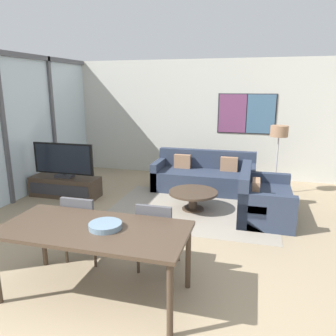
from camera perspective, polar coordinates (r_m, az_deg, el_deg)
name	(u,v)px	position (r m, az deg, el deg)	size (l,w,h in m)	color
wall_back	(205,119)	(8.09, 6.53, 8.50)	(7.43, 0.09, 2.80)	silver
window_wall_left	(2,123)	(6.69, -26.94, 7.04)	(0.07, 6.03, 2.80)	silver
area_rug	(193,209)	(6.01, 4.36, -7.20)	(2.97, 2.17, 0.01)	gray
tv_console	(65,187)	(6.95, -17.44, -3.11)	(1.41, 0.49, 0.40)	#423326
television	(63,160)	(6.82, -17.78, 1.29)	(1.29, 0.20, 0.69)	#2D2D33
sofa_main	(204,177)	(7.10, 6.34, -1.58)	(2.12, 0.87, 0.82)	#2D384C
sofa_side	(261,200)	(5.86, 15.85, -5.45)	(0.87, 1.45, 0.82)	#2D384C
coffee_table	(193,196)	(5.92, 4.40, -4.85)	(0.88, 0.88, 0.35)	#423326
dining_table	(94,234)	(3.51, -12.78, -11.15)	(1.94, 0.89, 0.78)	#423326
dining_chair_left	(84,223)	(4.31, -14.43, -9.29)	(0.46, 0.46, 0.87)	#4C4C51
dining_chair_centre	(157,231)	(3.96, -1.92, -10.97)	(0.46, 0.46, 0.87)	#4C4C51
fruit_bowl	(105,225)	(3.42, -10.85, -9.77)	(0.34, 0.34, 0.06)	slate
floor_lamp	(279,137)	(6.92, 18.74, 5.21)	(0.35, 0.35, 1.42)	#2D2D33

